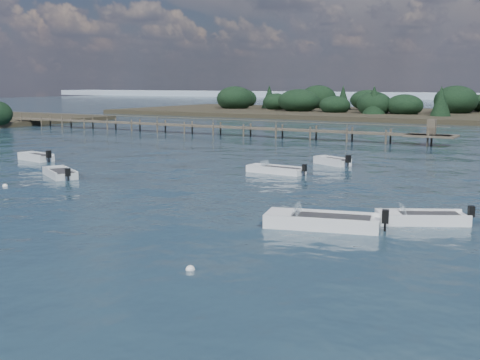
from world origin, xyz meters
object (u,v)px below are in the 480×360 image
Objects in this scene: dinghy_mid_grey at (60,174)px; dinghy_mid_white_b at (421,220)px; dinghy_extra_a at (276,171)px; dinghy_mid_white_a at (322,224)px; tender_far_white at (332,163)px; jetty at (217,127)px; tender_far_grey at (36,158)px.

dinghy_mid_grey is 24.70m from dinghy_mid_white_b.
dinghy_mid_white_b is 0.94× the size of dinghy_extra_a.
dinghy_mid_white_b reaches higher than dinghy_mid_grey.
dinghy_mid_white_a reaches higher than dinghy_extra_a.
tender_far_white is 29.19m from jetty.
tender_far_white is 6.38m from dinghy_extra_a.
dinghy_mid_grey is at bearing 167.72° from dinghy_mid_white_a.
dinghy_mid_white_a is 0.08× the size of jetty.
dinghy_extra_a is 32.20m from jetty.
dinghy_mid_white_b is at bearing -11.61° from tender_far_grey.
dinghy_extra_a is (20.28, 3.60, -0.03)m from tender_far_grey.
dinghy_mid_white_b is at bearing -3.57° from dinghy_mid_grey.
dinghy_extra_a is at bearing 10.06° from tender_far_grey.
dinghy_mid_white_b is at bearing -46.53° from jetty.
dinghy_mid_white_b is at bearing 40.04° from dinghy_mid_white_a.
dinghy_mid_white_a reaches higher than dinghy_mid_white_b.
tender_far_grey is at bearing 147.76° from dinghy_mid_grey.
tender_far_grey reaches higher than dinghy_mid_grey.
tender_far_white reaches higher than dinghy_extra_a.
dinghy_mid_grey is at bearing -132.80° from tender_far_white.
dinghy_mid_grey is 0.06× the size of jetty.
dinghy_mid_white_b is 0.07× the size of jetty.
jetty is at bearing 127.86° from dinghy_mid_white_a.
dinghy_extra_a is (-1.85, -6.10, -0.03)m from tender_far_white.
jetty reaches higher than tender_far_grey.
dinghy_mid_white_a reaches higher than tender_far_white.
tender_far_grey is (-29.33, 9.81, 0.01)m from dinghy_mid_white_a.
dinghy_mid_white_b is 16.38m from dinghy_extra_a.
dinghy_mid_grey is at bearing -75.59° from jetty.
dinghy_extra_a is at bearing 124.02° from dinghy_mid_white_a.
dinghy_mid_white_a is 48.32m from jetty.
jetty is (-8.62, 33.57, 0.84)m from dinghy_mid_grey.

